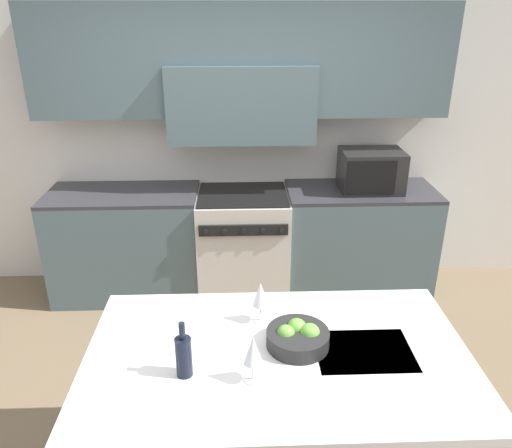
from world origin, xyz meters
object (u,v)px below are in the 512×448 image
at_px(wine_bottle, 184,355).
at_px(range_stove, 243,244).
at_px(wine_glass_far, 260,295).
at_px(fruit_bowl, 298,337).
at_px(wine_glass_near, 253,352).
at_px(microwave, 371,171).

bearing_deg(wine_bottle, range_stove, 82.86).
distance_m(wine_glass_far, fruit_bowl, 0.28).
height_order(wine_glass_near, wine_glass_far, same).
height_order(wine_bottle, wine_glass_near, wine_bottle).
relative_size(wine_glass_near, wine_glass_far, 1.00).
distance_m(wine_bottle, wine_glass_far, 0.52).
distance_m(wine_bottle, fruit_bowl, 0.54).
bearing_deg(wine_glass_far, microwave, 61.35).
height_order(wine_bottle, wine_glass_far, wine_bottle).
bearing_deg(microwave, wine_bottle, -121.19).
bearing_deg(fruit_bowl, wine_glass_near, -133.00).
height_order(wine_glass_far, fruit_bowl, wine_glass_far).
bearing_deg(wine_glass_near, wine_glass_far, 83.38).
bearing_deg(fruit_bowl, range_stove, 96.49).
height_order(range_stove, wine_glass_near, wine_glass_near).
relative_size(range_stove, wine_glass_near, 4.27).
relative_size(range_stove, wine_glass_far, 4.27).
xyz_separation_m(microwave, wine_bottle, (-1.34, -2.22, -0.09)).
relative_size(wine_bottle, wine_glass_far, 1.21).
bearing_deg(range_stove, fruit_bowl, -83.51).
xyz_separation_m(microwave, fruit_bowl, (-0.84, -2.03, -0.15)).
distance_m(microwave, wine_bottle, 2.59).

